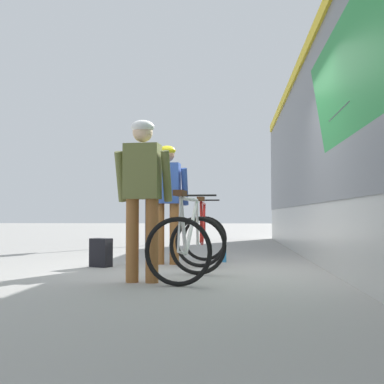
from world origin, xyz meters
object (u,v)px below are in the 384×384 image
at_px(backpack_on_platform, 101,253).
at_px(water_bottle_near_the_bikes, 224,256).
at_px(cyclist_near_in_olive, 142,185).
at_px(cyclist_far_in_blue, 167,193).
at_px(bicycle_near_white, 189,244).
at_px(bicycle_far_red, 203,237).
at_px(platform_sign_post, 147,178).

distance_m(backpack_on_platform, water_bottle_near_the_bikes, 1.93).
distance_m(cyclist_near_in_olive, cyclist_far_in_blue, 2.05).
bearing_deg(bicycle_near_white, bicycle_far_red, 88.72).
bearing_deg(backpack_on_platform, cyclist_far_in_blue, 50.06).
distance_m(cyclist_near_in_olive, backpack_on_platform, 2.01).
distance_m(bicycle_far_red, platform_sign_post, 4.96).
height_order(backpack_on_platform, platform_sign_post, platform_sign_post).
height_order(bicycle_near_white, bicycle_far_red, same).
relative_size(bicycle_near_white, platform_sign_post, 0.48).
height_order(bicycle_near_white, platform_sign_post, platform_sign_post).
relative_size(cyclist_near_in_olive, backpack_on_platform, 4.40).
distance_m(cyclist_far_in_blue, bicycle_near_white, 2.00).
relative_size(backpack_on_platform, platform_sign_post, 0.17).
height_order(cyclist_far_in_blue, backpack_on_platform, cyclist_far_in_blue).
height_order(cyclist_near_in_olive, water_bottle_near_the_bikes, cyclist_near_in_olive).
xyz_separation_m(backpack_on_platform, water_bottle_near_the_bikes, (1.72, 0.87, -0.10)).
xyz_separation_m(cyclist_near_in_olive, water_bottle_near_the_bikes, (0.84, 2.46, -0.95)).
xyz_separation_m(bicycle_near_white, platform_sign_post, (-1.57, 6.47, 1.22)).
bearing_deg(platform_sign_post, backpack_on_platform, -87.55).
distance_m(cyclist_far_in_blue, water_bottle_near_the_bikes, 1.34).
height_order(water_bottle_near_the_bikes, platform_sign_post, platform_sign_post).
height_order(cyclist_far_in_blue, bicycle_near_white, cyclist_far_in_blue).
bearing_deg(bicycle_near_white, cyclist_far_in_blue, 104.67).
bearing_deg(bicycle_near_white, backpack_on_platform, 134.51).
bearing_deg(water_bottle_near_the_bikes, platform_sign_post, 114.62).
height_order(cyclist_near_in_olive, platform_sign_post, platform_sign_post).
xyz_separation_m(cyclist_far_in_blue, backpack_on_platform, (-0.88, -0.45, -0.85)).
xyz_separation_m(bicycle_far_red, platform_sign_post, (-1.62, 4.53, 1.22)).
bearing_deg(cyclist_far_in_blue, bicycle_near_white, -75.33).
bearing_deg(platform_sign_post, cyclist_far_in_blue, -76.73).
relative_size(bicycle_near_white, water_bottle_near_the_bikes, 5.67).
xyz_separation_m(cyclist_far_in_blue, platform_sign_post, (-1.09, 4.64, 0.57)).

